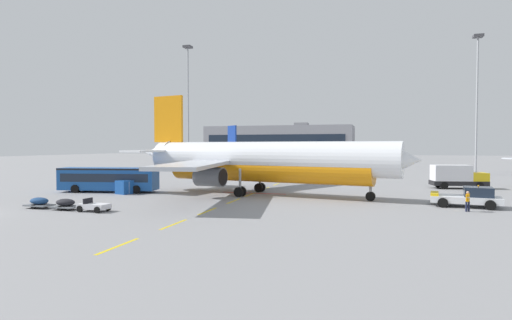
% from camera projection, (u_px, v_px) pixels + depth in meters
% --- Properties ---
extents(ground, '(400.00, 400.00, 0.00)m').
position_uv_depth(ground, '(431.00, 184.00, 60.12)').
color(ground, gray).
extents(apron_paint_markings, '(8.00, 98.81, 0.01)m').
position_uv_depth(apron_paint_markings, '(284.00, 181.00, 65.47)').
color(apron_paint_markings, yellow).
rests_on(apron_paint_markings, ground).
extents(airliner_foreground, '(34.74, 34.14, 12.20)m').
position_uv_depth(airliner_foreground, '(261.00, 161.00, 47.28)').
color(airliner_foreground, white).
rests_on(airliner_foreground, ground).
extents(pushback_tug, '(6.32, 3.80, 2.08)m').
position_uv_depth(pushback_tug, '(468.00, 197.00, 38.02)').
color(pushback_tug, silver).
rests_on(pushback_tug, ground).
extents(airliner_mid_left, '(25.70, 24.09, 10.40)m').
position_uv_depth(airliner_mid_left, '(211.00, 155.00, 103.99)').
color(airliner_mid_left, silver).
rests_on(airliner_mid_left, ground).
extents(apron_shuttle_bus, '(12.32, 4.93, 3.00)m').
position_uv_depth(apron_shuttle_bus, '(109.00, 178.00, 50.17)').
color(apron_shuttle_bus, '#194C99').
rests_on(apron_shuttle_bus, ground).
extents(catering_truck, '(7.32, 3.66, 3.14)m').
position_uv_depth(catering_truck, '(457.00, 176.00, 54.36)').
color(catering_truck, black).
rests_on(catering_truck, ground).
extents(baggage_train, '(8.64, 1.81, 1.14)m').
position_uv_depth(baggage_train, '(66.00, 204.00, 36.32)').
color(baggage_train, silver).
rests_on(baggage_train, ground).
extents(ground_crew_worker, '(0.42, 0.63, 1.78)m').
position_uv_depth(ground_crew_worker, '(468.00, 200.00, 35.26)').
color(ground_crew_worker, '#191E38').
rests_on(ground_crew_worker, ground).
extents(uld_cargo_container, '(1.97, 1.94, 1.60)m').
position_uv_depth(uld_cargo_container, '(125.00, 187.00, 48.28)').
color(uld_cargo_container, '#194C9E').
rests_on(uld_cargo_container, ground).
extents(apron_light_mast_near, '(1.80, 1.80, 28.58)m').
position_uv_depth(apron_light_mast_near, '(188.00, 95.00, 93.14)').
color(apron_light_mast_near, slate).
rests_on(apron_light_mast_near, ground).
extents(apron_light_mast_far, '(1.80, 1.80, 27.44)m').
position_uv_depth(apron_light_mast_far, '(477.00, 89.00, 79.68)').
color(apron_light_mast_far, slate).
rests_on(apron_light_mast_far, ground).
extents(terminal_satellite, '(65.51, 24.76, 16.08)m').
position_uv_depth(terminal_satellite, '(280.00, 142.00, 186.16)').
color(terminal_satellite, gray).
rests_on(terminal_satellite, ground).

